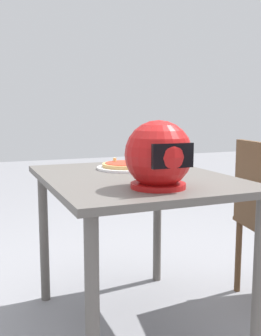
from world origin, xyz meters
name	(u,v)px	position (x,y,z in m)	size (l,w,h in m)	color
ground_plane	(134,328)	(0.00, 0.00, 0.00)	(14.00, 14.00, 0.00)	gray
dining_table	(135,196)	(0.00, 0.00, 0.66)	(0.82, 1.05, 0.76)	#5B5651
pizza_plate	(127,168)	(-0.04, -0.21, 0.77)	(0.31, 0.31, 0.01)	white
pizza	(127,164)	(-0.05, -0.21, 0.78)	(0.25, 0.25, 0.05)	tan
motorcycle_helmet	(159,156)	(0.03, 0.31, 0.89)	(0.26, 0.26, 0.26)	#B21414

